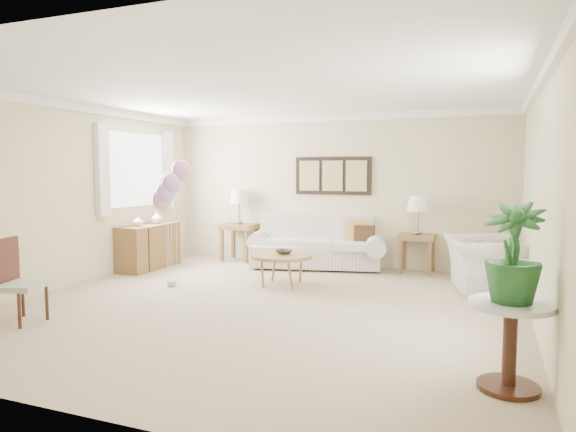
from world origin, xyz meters
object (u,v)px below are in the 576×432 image
object	(u,v)px
sofa	(317,247)
accent_chair	(15,279)
balloon_cluster	(170,186)
coffee_table	(282,257)
armchair	(486,264)

from	to	relation	value
sofa	accent_chair	size ratio (longest dim) A/B	2.79
sofa	balloon_cluster	world-z (taller)	balloon_cluster
sofa	balloon_cluster	distance (m)	2.84
accent_chair	coffee_table	bearing A→B (deg)	53.54
coffee_table	accent_chair	world-z (taller)	accent_chair
armchair	balloon_cluster	size ratio (longest dim) A/B	0.63
sofa	balloon_cluster	bearing A→B (deg)	-122.98
armchair	balloon_cluster	xyz separation A→B (m)	(-4.12, -1.38, 1.06)
balloon_cluster	coffee_table	bearing A→B (deg)	25.72
sofa	accent_chair	xyz separation A→B (m)	(-2.03, -4.24, 0.13)
coffee_table	armchair	bearing A→B (deg)	14.54
sofa	accent_chair	distance (m)	4.70
armchair	balloon_cluster	world-z (taller)	balloon_cluster
armchair	accent_chair	xyz separation A→B (m)	(-4.72, -3.41, 0.11)
coffee_table	balloon_cluster	distance (m)	1.85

